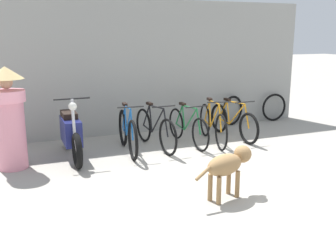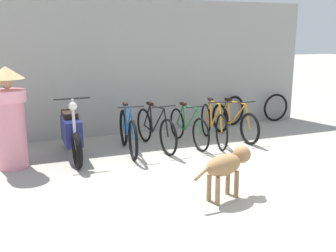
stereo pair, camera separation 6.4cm
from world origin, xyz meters
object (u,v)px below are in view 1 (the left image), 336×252
object	(u,v)px
bicycle_4	(233,122)
spare_tire_left	(232,110)
bicycle_2	(187,127)
person_in_robes	(9,116)
bicycle_0	(128,133)
stray_dog	(229,164)
spare_tire_right	(274,107)
bicycle_1	(155,129)
bicycle_3	(212,124)
motorcycle	(71,133)

from	to	relation	value
bicycle_4	spare_tire_left	world-z (taller)	bicycle_4
bicycle_4	bicycle_2	bearing A→B (deg)	-87.27
person_in_robes	bicycle_0	bearing A→B (deg)	-179.91
bicycle_2	stray_dog	bearing A→B (deg)	-15.58
bicycle_0	bicycle_4	xyz separation A→B (m)	(2.33, 0.16, -0.03)
spare_tire_left	spare_tire_right	size ratio (longest dim) A/B	1.02
bicycle_4	spare_tire_left	size ratio (longest dim) A/B	2.45
bicycle_2	person_in_robes	xyz separation A→B (m)	(-3.21, -0.20, 0.52)
bicycle_1	spare_tire_left	xyz separation A→B (m)	(2.39, 1.13, -0.01)
stray_dog	person_in_robes	size ratio (longest dim) A/B	0.61
bicycle_0	spare_tire_right	distance (m)	4.33
bicycle_2	spare_tire_right	bearing A→B (deg)	109.13
bicycle_2	bicycle_3	size ratio (longest dim) A/B	0.94
spare_tire_left	bicycle_3	bearing A→B (deg)	-134.68
bicycle_4	stray_dog	distance (m)	3.14
bicycle_0	stray_dog	bearing A→B (deg)	20.23
bicycle_2	bicycle_3	distance (m)	0.52
bicycle_1	person_in_robes	bearing A→B (deg)	-90.26
person_in_robes	spare_tire_right	world-z (taller)	person_in_robes
bicycle_1	spare_tire_right	xyz separation A→B (m)	(3.60, 1.14, -0.02)
bicycle_0	bicycle_3	xyz separation A→B (m)	(1.75, -0.00, 0.00)
bicycle_2	motorcycle	bearing A→B (deg)	-91.81
bicycle_1	bicycle_4	xyz separation A→B (m)	(1.77, 0.09, -0.02)
bicycle_1	motorcycle	size ratio (longest dim) A/B	0.95
person_in_robes	bicycle_1	bearing A→B (deg)	-179.05
stray_dog	spare_tire_right	world-z (taller)	spare_tire_right
bicycle_1	person_in_robes	size ratio (longest dim) A/B	1.06
bicycle_0	bicycle_4	distance (m)	2.34
bicycle_1	spare_tire_left	bearing A→B (deg)	110.37
bicycle_4	bicycle_1	bearing A→B (deg)	-89.75
motorcycle	person_in_robes	distance (m)	1.07
bicycle_2	bicycle_0	bearing A→B (deg)	-89.47
stray_dog	spare_tire_left	xyz separation A→B (m)	(2.31, 3.69, -0.11)
bicycle_2	bicycle_1	bearing A→B (deg)	-93.51
bicycle_1	stray_dog	size ratio (longest dim) A/B	1.73
motorcycle	spare_tire_left	xyz separation A→B (m)	(3.96, 1.17, -0.09)
bicycle_1	motorcycle	xyz separation A→B (m)	(-1.56, -0.03, 0.08)
bicycle_3	bicycle_4	xyz separation A→B (m)	(0.58, 0.17, -0.04)
bicycle_1	person_in_robes	world-z (taller)	person_in_robes
bicycle_3	stray_dog	size ratio (longest dim) A/B	1.74
bicycle_3	spare_tire_left	bearing A→B (deg)	146.96
bicycle_2	person_in_robes	distance (m)	3.26
person_in_robes	spare_tire_right	size ratio (longest dim) A/B	2.38
bicycle_4	stray_dog	xyz separation A→B (m)	(-1.69, -2.65, 0.12)
bicycle_0	spare_tire_right	world-z (taller)	bicycle_0
bicycle_4	motorcycle	bearing A→B (deg)	-90.49
motorcycle	bicycle_2	bearing A→B (deg)	91.09
bicycle_0	bicycle_3	bearing A→B (deg)	95.75
spare_tire_left	bicycle_4	bearing A→B (deg)	-120.78
spare_tire_right	bicycle_3	bearing A→B (deg)	-153.20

